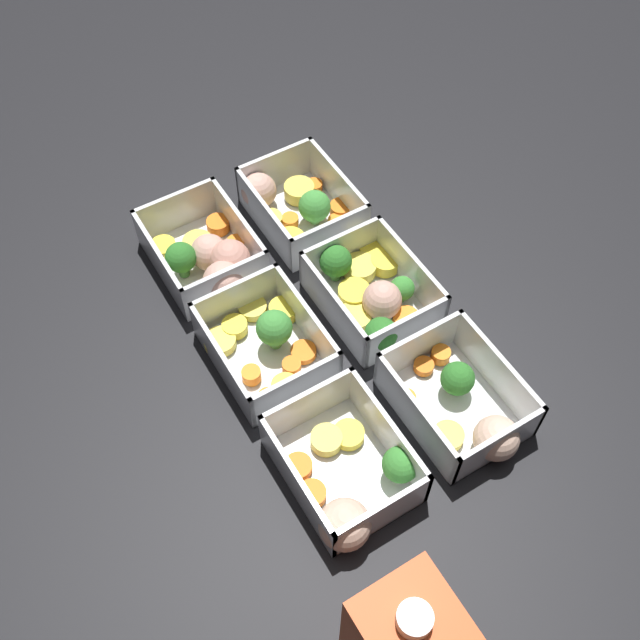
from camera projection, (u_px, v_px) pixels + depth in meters
ground_plane at (320, 330)px, 0.84m from camera, size 4.00×4.00×0.00m
container_near_left at (464, 406)px, 0.76m from camera, size 0.16×0.11×0.06m
container_near_center at (371, 292)px, 0.84m from camera, size 0.15×0.12×0.06m
container_near_right at (295, 205)px, 0.92m from camera, size 0.14×0.12×0.06m
container_far_left at (348, 479)px, 0.71m from camera, size 0.16×0.13×0.06m
container_far_center at (266, 343)px, 0.80m from camera, size 0.15×0.13×0.06m
container_far_right at (209, 258)px, 0.86m from camera, size 0.16×0.11×0.06m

